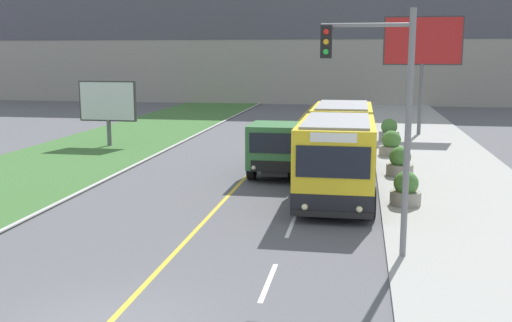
% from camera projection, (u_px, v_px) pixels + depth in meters
% --- Properties ---
extents(lane_marking_centre, '(2.88, 140.00, 0.01)m').
position_uv_depth(lane_marking_centre, '(150.00, 297.00, 12.91)').
color(lane_marking_centre, gold).
rests_on(lane_marking_centre, ground_plane).
extents(apartment_block_background, '(80.00, 8.04, 18.84)m').
position_uv_depth(apartment_block_background, '(318.00, 13.00, 63.66)').
color(apartment_block_background, gray).
rests_on(apartment_block_background, ground_plane).
extents(city_bus, '(2.68, 11.71, 2.99)m').
position_uv_depth(city_bus, '(339.00, 148.00, 23.57)').
color(city_bus, yellow).
rests_on(city_bus, ground_plane).
extents(dump_truck, '(2.48, 6.42, 2.32)m').
position_uv_depth(dump_truck, '(281.00, 148.00, 25.67)').
color(dump_truck, black).
rests_on(dump_truck, ground_plane).
extents(car_distant, '(1.80, 4.30, 1.45)m').
position_uv_depth(car_distant, '(352.00, 117.00, 42.75)').
color(car_distant, black).
rests_on(car_distant, ground_plane).
extents(traffic_light_mast, '(2.28, 0.32, 6.27)m').
position_uv_depth(traffic_light_mast, '(383.00, 103.00, 14.78)').
color(traffic_light_mast, slate).
rests_on(traffic_light_mast, ground_plane).
extents(billboard_large, '(4.84, 0.24, 7.48)m').
position_uv_depth(billboard_large, '(423.00, 45.00, 37.43)').
color(billboard_large, '#59595B').
rests_on(billboard_large, ground_plane).
extents(billboard_small, '(3.31, 0.24, 3.69)m').
position_uv_depth(billboard_small, '(108.00, 103.00, 33.61)').
color(billboard_small, '#59595B').
rests_on(billboard_small, ground_plane).
extents(planter_round_near, '(1.05, 1.05, 1.17)m').
position_uv_depth(planter_round_near, '(406.00, 190.00, 20.43)').
color(planter_round_near, gray).
rests_on(planter_round_near, sidewalk_right).
extents(planter_round_second, '(1.13, 1.13, 1.24)m').
position_uv_depth(planter_round_second, '(400.00, 163.00, 25.40)').
color(planter_round_second, gray).
rests_on(planter_round_second, sidewalk_right).
extents(planter_round_third, '(1.21, 1.21, 1.27)m').
position_uv_depth(planter_round_third, '(391.00, 145.00, 30.41)').
color(planter_round_third, gray).
rests_on(planter_round_third, sidewalk_right).
extents(planter_round_far, '(1.19, 1.19, 1.33)m').
position_uv_depth(planter_round_far, '(389.00, 131.00, 35.37)').
color(planter_round_far, gray).
rests_on(planter_round_far, sidewalk_right).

